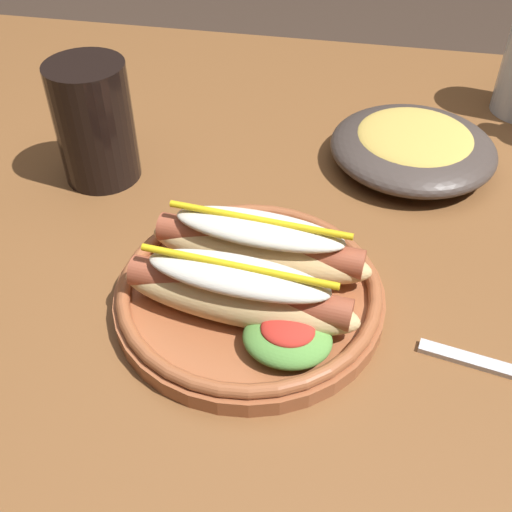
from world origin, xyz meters
TOP-DOWN VIEW (x-y plane):
  - ground_plane at (0.00, 0.00)m, footprint 8.00×8.00m
  - dining_table at (0.00, 0.00)m, footprint 1.40×0.83m
  - hot_dog_plate at (0.04, -0.17)m, footprint 0.24×0.24m
  - fork at (0.26, -0.20)m, footprint 0.12×0.04m
  - soda_cup at (-0.16, -0.00)m, footprint 0.08×0.08m
  - side_bowl at (0.18, 0.09)m, footprint 0.19×0.19m

SIDE VIEW (x-z plane):
  - ground_plane at x=0.00m, z-range 0.00..0.00m
  - dining_table at x=0.00m, z-range 0.27..1.01m
  - fork at x=0.26m, z-range 0.74..0.74m
  - side_bowl at x=0.18m, z-range 0.74..0.79m
  - hot_dog_plate at x=0.04m, z-range 0.73..0.80m
  - soda_cup at x=-0.16m, z-range 0.74..0.87m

